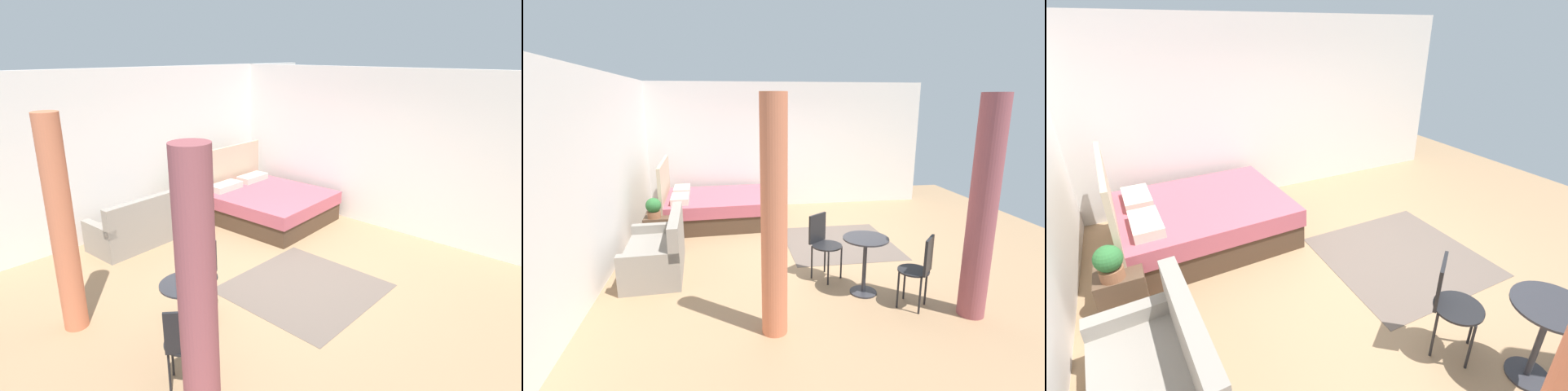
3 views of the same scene
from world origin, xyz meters
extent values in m
cube|color=#9E7A56|center=(0.00, 0.00, -0.01)|extent=(8.56, 9.40, 0.02)
cube|color=silver|center=(0.00, 3.20, 1.42)|extent=(8.56, 0.12, 2.85)
cube|color=silver|center=(2.78, 0.00, 1.42)|extent=(0.12, 6.40, 2.85)
cube|color=#66564C|center=(-0.01, -0.47, 0.00)|extent=(1.86, 1.84, 0.01)
cube|color=#473323|center=(1.59, 1.60, 0.16)|extent=(1.89, 2.15, 0.33)
cube|color=#B25160|center=(1.59, 1.60, 0.44)|extent=(1.93, 2.19, 0.23)
cube|color=tan|center=(1.54, 2.66, 0.65)|extent=(1.85, 0.15, 1.29)
cube|color=beige|center=(1.16, 2.33, 0.62)|extent=(0.66, 0.35, 0.12)
cube|color=beige|center=(1.95, 2.37, 0.62)|extent=(0.66, 0.35, 0.12)
cube|color=gray|center=(-0.77, 2.52, 0.20)|extent=(1.46, 0.86, 0.40)
cube|color=gray|center=(-0.75, 2.20, 0.64)|extent=(1.42, 0.22, 0.47)
cube|color=gray|center=(-0.13, 2.56, 0.47)|extent=(0.18, 0.79, 0.14)
cube|color=gray|center=(-1.41, 2.49, 0.47)|extent=(0.18, 0.79, 0.14)
cube|color=brown|center=(0.59, 2.67, 0.23)|extent=(0.44, 0.45, 0.46)
cylinder|color=#935B3D|center=(0.49, 2.71, 0.51)|extent=(0.22, 0.22, 0.12)
sphere|color=#2D6B33|center=(0.49, 2.71, 0.68)|extent=(0.26, 0.26, 0.26)
cylinder|color=silver|center=(0.71, 2.67, 0.54)|extent=(0.12, 0.12, 0.17)
cylinder|color=#2D2D33|center=(-1.84, -0.25, 0.01)|extent=(0.35, 0.35, 0.02)
cylinder|color=#2D2D33|center=(-1.84, -0.25, 0.37)|extent=(0.05, 0.05, 0.74)
cylinder|color=#2D2D33|center=(-1.84, -0.25, 0.75)|extent=(0.58, 0.58, 0.02)
cylinder|color=black|center=(-2.07, -0.70, 0.23)|extent=(0.02, 0.02, 0.46)
cylinder|color=black|center=(-2.26, -0.52, 0.23)|extent=(0.02, 0.02, 0.46)
cylinder|color=black|center=(-2.24, -0.89, 0.23)|extent=(0.02, 0.02, 0.46)
cylinder|color=black|center=(-2.43, -0.71, 0.23)|extent=(0.02, 0.02, 0.46)
cylinder|color=black|center=(-2.25, -0.70, 0.47)|extent=(0.52, 0.52, 0.02)
cube|color=black|center=(-2.36, -0.82, 0.69)|extent=(0.24, 0.22, 0.43)
cylinder|color=black|center=(-1.55, 0.15, 0.24)|extent=(0.02, 0.02, 0.48)
cylinder|color=black|center=(-1.37, -0.09, 0.24)|extent=(0.02, 0.02, 0.48)
cylinder|color=black|center=(-1.31, 0.32, 0.24)|extent=(0.02, 0.02, 0.48)
cylinder|color=black|center=(-1.14, 0.09, 0.24)|extent=(0.02, 0.02, 0.48)
cylinder|color=black|center=(-1.34, 0.12, 0.49)|extent=(0.58, 0.58, 0.02)
cube|color=black|center=(-1.20, 0.22, 0.70)|extent=(0.22, 0.29, 0.41)
cylinder|color=#994C51|center=(-2.53, -1.31, 1.26)|extent=(0.30, 0.30, 2.52)
cylinder|color=#D1704C|center=(-2.53, 1.00, 1.26)|extent=(0.27, 0.27, 2.52)
camera|label=1|loc=(-4.32, -3.59, 3.10)|focal=29.96mm
camera|label=2|loc=(-6.28, 1.49, 2.44)|focal=26.98mm
camera|label=3|loc=(-2.83, 2.34, 2.64)|focal=24.69mm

